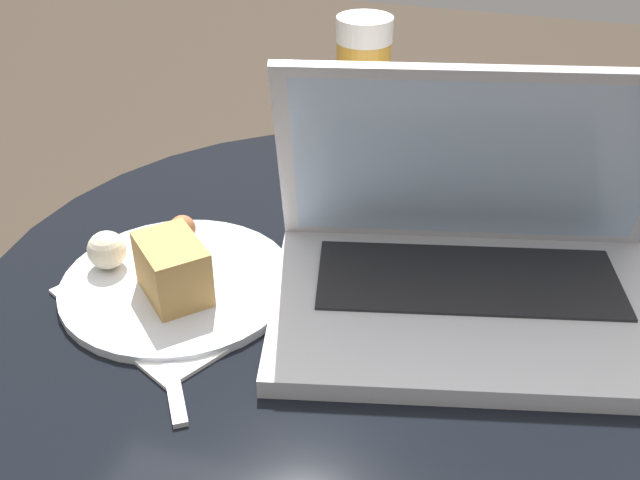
# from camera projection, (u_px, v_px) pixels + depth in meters

# --- Properties ---
(table) EXTENTS (0.74, 0.74, 0.55)m
(table) POSITION_uv_depth(u_px,v_px,m) (354.00, 406.00, 0.81)
(table) COLOR #9E9EA3
(table) RESTS_ON ground_plane
(napkin) EXTENTS (0.23, 0.20, 0.00)m
(napkin) POSITION_uv_depth(u_px,v_px,m) (165.00, 304.00, 0.70)
(napkin) COLOR white
(napkin) RESTS_ON table
(laptop) EXTENTS (0.41, 0.31, 0.23)m
(laptop) POSITION_uv_depth(u_px,v_px,m) (472.00, 260.00, 0.68)
(laptop) COLOR silver
(laptop) RESTS_ON table
(beer_glass) EXTENTS (0.06, 0.06, 0.20)m
(beer_glass) POSITION_uv_depth(u_px,v_px,m) (362.00, 103.00, 0.86)
(beer_glass) COLOR gold
(beer_glass) RESTS_ON table
(snack_plate) EXTENTS (0.23, 0.23, 0.07)m
(snack_plate) POSITION_uv_depth(u_px,v_px,m) (171.00, 275.00, 0.72)
(snack_plate) COLOR silver
(snack_plate) RESTS_ON table
(fork) EXTENTS (0.12, 0.17, 0.00)m
(fork) POSITION_uv_depth(u_px,v_px,m) (164.00, 335.00, 0.66)
(fork) COLOR silver
(fork) RESTS_ON table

